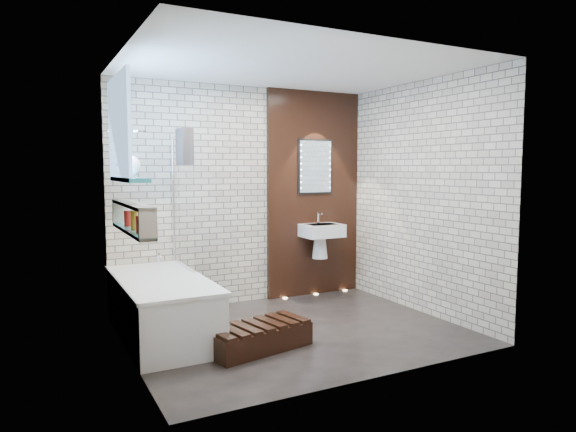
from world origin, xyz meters
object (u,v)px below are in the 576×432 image
led_mirror (315,167)px  walnut_step (258,338)px  bathtub (161,307)px  washbasin (321,235)px  bath_screen (183,201)px

led_mirror → walnut_step: led_mirror is taller
walnut_step → led_mirror: bearing=45.9°
bathtub → washbasin: (2.17, 0.62, 0.50)m
bathtub → washbasin: 2.32m
washbasin → led_mirror: bearing=90.0°
bathtub → led_mirror: (2.17, 0.78, 1.36)m
bath_screen → led_mirror: led_mirror is taller
washbasin → walnut_step: (-1.48, -1.37, -0.68)m
bathtub → walnut_step: 1.04m
bath_screen → led_mirror: bearing=10.7°
washbasin → walnut_step: washbasin is taller
bath_screen → led_mirror: 1.89m
bathtub → bath_screen: 1.14m
bath_screen → washbasin: bath_screen is taller
bathtub → washbasin: size_ratio=3.00×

